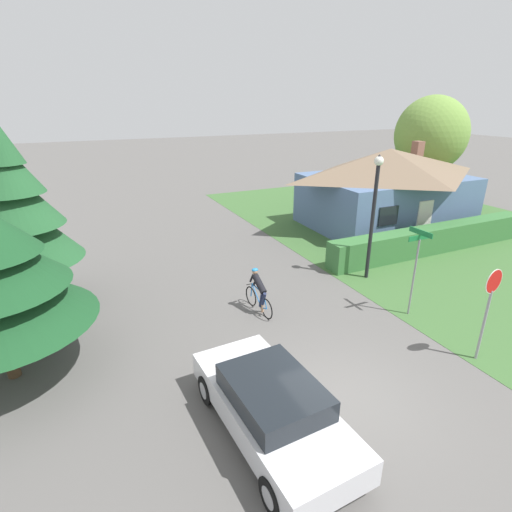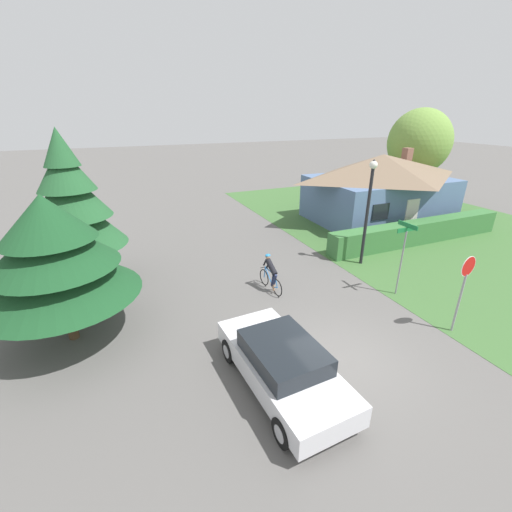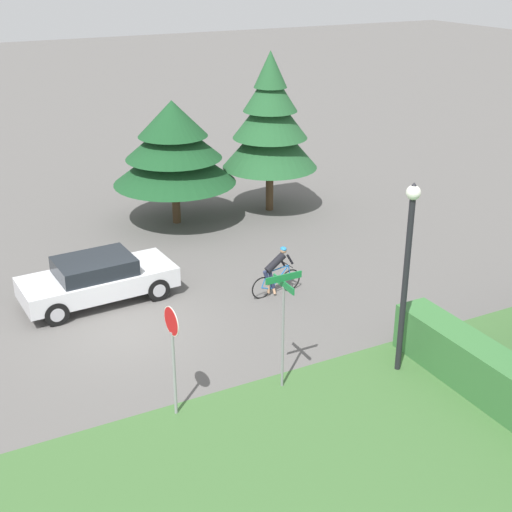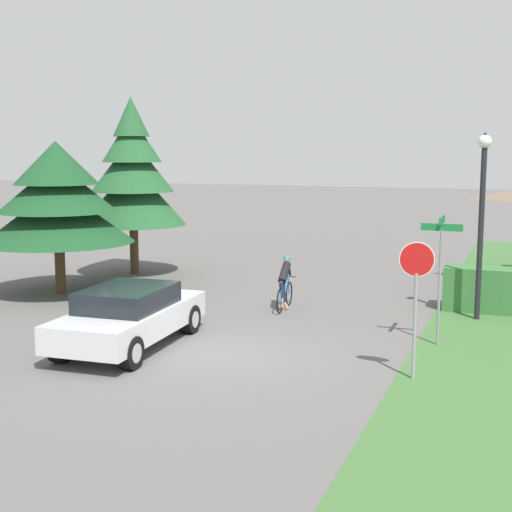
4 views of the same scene
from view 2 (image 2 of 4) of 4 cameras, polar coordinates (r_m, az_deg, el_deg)
ground_plane at (r=10.56m, az=14.46°, el=-16.63°), size 140.00×140.00×0.00m
grass_verge_right at (r=21.09m, az=33.94°, el=0.70°), size 16.00×36.00×0.01m
cottage_house at (r=23.57m, az=19.88°, el=10.79°), size 8.99×6.34×4.39m
hedge_row at (r=20.42m, az=25.39°, el=3.63°), size 11.08×0.90×1.20m
sedan_left_lane at (r=9.12m, az=4.39°, el=-17.55°), size 2.07×4.49×1.35m
cyclist at (r=13.48m, az=2.49°, el=-2.96°), size 0.44×1.71×1.48m
stop_sign at (r=12.27m, az=31.44°, el=-3.48°), size 0.66×0.08×2.64m
street_lamp at (r=15.91m, az=18.28°, el=8.68°), size 0.34×0.34×4.77m
street_name_sign at (r=13.79m, az=23.43°, el=1.44°), size 0.90×0.90×2.89m
conifer_tall_near at (r=11.29m, az=-30.65°, el=0.24°), size 4.51×4.51×4.59m
conifer_tall_far at (r=14.71m, az=-28.48°, el=7.78°), size 3.66×3.66×6.12m
deciduous_tree_right at (r=28.84m, az=25.56°, el=16.75°), size 4.44×4.44×6.85m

